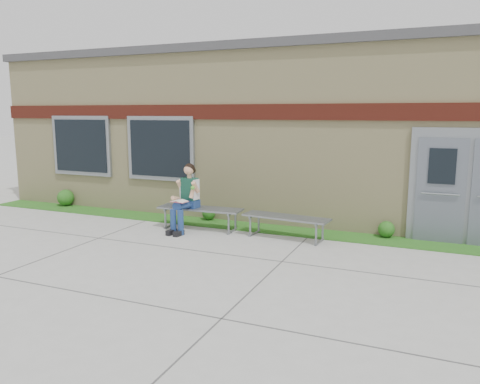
% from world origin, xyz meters
% --- Properties ---
extents(ground, '(80.00, 80.00, 0.00)m').
position_xyz_m(ground, '(0.00, 0.00, 0.00)').
color(ground, '#9E9E99').
rests_on(ground, ground).
extents(grass_strip, '(16.00, 0.80, 0.02)m').
position_xyz_m(grass_strip, '(0.00, 2.60, 0.01)').
color(grass_strip, '#1C5316').
rests_on(grass_strip, ground).
extents(school_building, '(16.20, 6.22, 4.20)m').
position_xyz_m(school_building, '(-0.00, 5.99, 2.10)').
color(school_building, beige).
rests_on(school_building, ground).
extents(bench_left, '(1.93, 0.64, 0.50)m').
position_xyz_m(bench_left, '(-1.40, 2.00, 0.38)').
color(bench_left, slate).
rests_on(bench_left, ground).
extents(bench_right, '(1.86, 0.68, 0.47)m').
position_xyz_m(bench_right, '(0.60, 2.00, 0.36)').
color(bench_right, slate).
rests_on(bench_right, ground).
extents(girl, '(0.53, 0.92, 1.49)m').
position_xyz_m(girl, '(-1.63, 1.78, 0.77)').
color(girl, navy).
rests_on(girl, ground).
extents(shrub_west, '(0.45, 0.45, 0.45)m').
position_xyz_m(shrub_west, '(-6.07, 2.85, 0.25)').
color(shrub_west, '#1C5316').
rests_on(shrub_west, grass_strip).
extents(shrub_mid, '(0.31, 0.31, 0.31)m').
position_xyz_m(shrub_mid, '(-1.62, 2.85, 0.18)').
color(shrub_mid, '#1C5316').
rests_on(shrub_mid, grass_strip).
extents(shrub_east, '(0.34, 0.34, 0.34)m').
position_xyz_m(shrub_east, '(2.52, 2.85, 0.19)').
color(shrub_east, '#1C5316').
rests_on(shrub_east, grass_strip).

